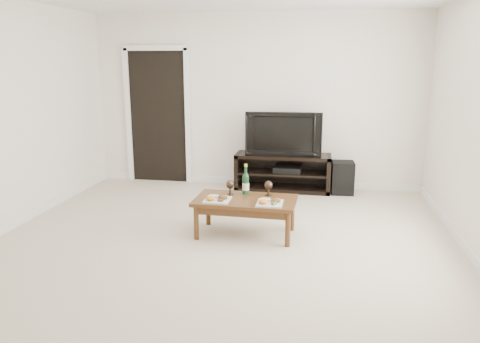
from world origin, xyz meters
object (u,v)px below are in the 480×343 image
(media_console, at_px, (283,172))
(coffee_table, at_px, (245,217))
(subwoofer, at_px, (342,178))
(television, at_px, (284,133))

(media_console, distance_m, coffee_table, 1.94)
(coffee_table, bearing_deg, media_console, 82.57)
(media_console, height_order, subwoofer, media_console)
(coffee_table, bearing_deg, television, 82.57)
(subwoofer, relative_size, coffee_table, 0.42)
(television, height_order, coffee_table, television)
(media_console, height_order, television, television)
(subwoofer, distance_m, coffee_table, 2.21)
(television, bearing_deg, media_console, 0.00)
(media_console, relative_size, coffee_table, 1.26)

